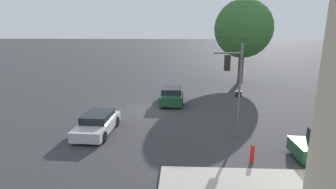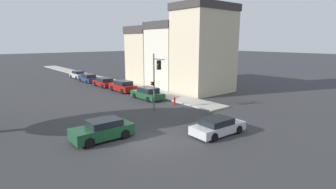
{
  "view_description": "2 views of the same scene",
  "coord_description": "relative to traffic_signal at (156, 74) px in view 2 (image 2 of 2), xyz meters",
  "views": [
    {
      "loc": [
        20.58,
        3.06,
        6.51
      ],
      "look_at": [
        1.04,
        2.08,
        1.57
      ],
      "focal_mm": 28.0,
      "sensor_mm": 36.0,
      "label": 1
    },
    {
      "loc": [
        -9.75,
        -14.36,
        6.89
      ],
      "look_at": [
        3.95,
        2.32,
        2.46
      ],
      "focal_mm": 28.0,
      "sensor_mm": 36.0,
      "label": 2
    }
  ],
  "objects": [
    {
      "name": "fire_hydrant",
      "position": [
        2.92,
        0.57,
        -3.18
      ],
      "size": [
        0.22,
        0.22,
        0.92
      ],
      "color": "red",
      "rests_on": "ground_plane"
    },
    {
      "name": "parked_car_3",
      "position": [
        2.41,
        22.54,
        -3.03
      ],
      "size": [
        1.97,
        4.75,
        1.36
      ],
      "rotation": [
        0.0,
        0.0,
        1.57
      ],
      "color": "navy",
      "rests_on": "ground_plane"
    },
    {
      "name": "parked_car_2",
      "position": [
        2.44,
        16.55,
        -3.02
      ],
      "size": [
        2.09,
        4.63,
        1.35
      ],
      "rotation": [
        0.0,
        0.0,
        1.56
      ],
      "color": "maroon",
      "rests_on": "ground_plane"
    },
    {
      "name": "sidewalk_strip",
      "position": [
        5.33,
        26.08,
        -3.59
      ],
      "size": [
        2.95,
        60.0,
        0.15
      ],
      "color": "#ADA89E",
      "rests_on": "ground_plane"
    },
    {
      "name": "traffic_signal",
      "position": [
        0.0,
        0.0,
        0.0
      ],
      "size": [
        0.6,
        1.75,
        5.67
      ],
      "rotation": [
        0.0,
        0.0,
        3.18
      ],
      "color": "#515456",
      "rests_on": "ground_plane"
    },
    {
      "name": "parked_car_4",
      "position": [
        2.61,
        27.88,
        -2.99
      ],
      "size": [
        1.91,
        4.06,
        1.41
      ],
      "rotation": [
        0.0,
        0.0,
        1.6
      ],
      "color": "#B7B7BC",
      "rests_on": "ground_plane"
    },
    {
      "name": "crossing_car_0",
      "position": [
        -7.63,
        -3.86,
        -2.97
      ],
      "size": [
        4.28,
        2.08,
        1.45
      ],
      "rotation": [
        0.0,
        0.0,
        3.13
      ],
      "color": "#194728",
      "rests_on": "ground_plane"
    },
    {
      "name": "parked_car_1",
      "position": [
        2.57,
        11.13,
        -2.94
      ],
      "size": [
        2.05,
        4.66,
        1.53
      ],
      "rotation": [
        0.0,
        0.0,
        1.58
      ],
      "color": "maroon",
      "rests_on": "ground_plane"
    },
    {
      "name": "ground_plane",
      "position": [
        -5.51,
        -6.11,
        -3.67
      ],
      "size": [
        300.0,
        300.0,
        0.0
      ],
      "primitive_type": "plane",
      "color": "#333335"
    },
    {
      "name": "parked_car_0",
      "position": [
        2.48,
        5.04,
        -2.99
      ],
      "size": [
        2.05,
        4.64,
        1.43
      ],
      "rotation": [
        0.0,
        0.0,
        1.58
      ],
      "color": "#194728",
      "rests_on": "ground_plane"
    },
    {
      "name": "crossing_car_1",
      "position": [
        -0.5,
        -8.36,
        -3.06
      ],
      "size": [
        4.39,
        2.1,
        1.26
      ],
      "rotation": [
        0.0,
        0.0,
        -0.04
      ],
      "color": "#B7B7BC",
      "rests_on": "ground_plane"
    },
    {
      "name": "rowhouse_backdrop",
      "position": [
        10.66,
        9.01,
        1.51
      ],
      "size": [
        7.89,
        17.3,
        11.61
      ],
      "color": "beige",
      "rests_on": "ground_plane"
    }
  ]
}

